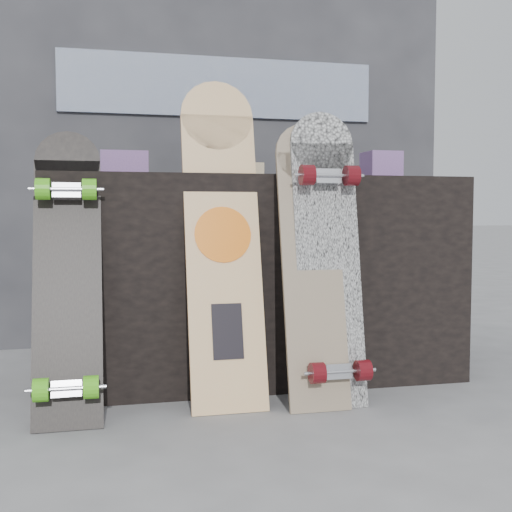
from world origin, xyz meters
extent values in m
plane|color=slate|center=(0.00, 0.00, 0.00)|extent=(60.00, 60.00, 0.00)
cube|color=black|center=(0.00, 0.50, 0.40)|extent=(1.60, 0.60, 0.80)
cube|color=#303035|center=(0.00, 1.35, 1.10)|extent=(2.40, 0.20, 2.20)
cube|color=#0D244E|center=(0.00, 1.24, 1.30)|extent=(1.60, 0.02, 0.30)
cube|color=#5B3C7C|center=(-0.50, 0.55, 0.85)|extent=(0.18, 0.12, 0.10)
cube|color=#5B3C7C|center=(0.57, 0.54, 0.86)|extent=(0.14, 0.14, 0.12)
cube|color=#D1B78C|center=(-0.08, 0.51, 0.83)|extent=(0.22, 0.10, 0.06)
cube|color=beige|center=(-0.19, 0.15, 0.50)|extent=(0.26, 0.27, 1.01)
cylinder|color=beige|center=(-0.19, 0.28, 1.01)|extent=(0.26, 0.08, 0.26)
cylinder|color=orange|center=(-0.19, 0.16, 0.59)|extent=(0.20, 0.05, 0.19)
cube|color=black|center=(-0.19, 0.08, 0.26)|extent=(0.10, 0.05, 0.18)
cube|color=beige|center=(0.11, 0.07, 0.44)|extent=(0.21, 0.20, 0.87)
cylinder|color=beige|center=(0.11, 0.16, 0.87)|extent=(0.21, 0.06, 0.21)
cube|color=white|center=(0.17, 0.07, 0.45)|extent=(0.23, 0.18, 0.91)
cylinder|color=white|center=(0.17, 0.16, 0.90)|extent=(0.23, 0.06, 0.23)
cube|color=silver|center=(0.17, -0.03, 0.13)|extent=(0.09, 0.04, 0.05)
cylinder|color=#500B11|center=(0.09, -0.05, 0.14)|extent=(0.05, 0.07, 0.07)
cylinder|color=#500B11|center=(0.25, -0.05, 0.14)|extent=(0.04, 0.07, 0.07)
cube|color=silver|center=(0.17, 0.09, 0.79)|extent=(0.09, 0.04, 0.05)
cylinder|color=#500B11|center=(0.09, 0.07, 0.79)|extent=(0.05, 0.07, 0.07)
cylinder|color=#500B11|center=(0.25, 0.07, 0.79)|extent=(0.04, 0.07, 0.07)
cube|color=black|center=(-0.70, 0.11, 0.42)|extent=(0.21, 0.29, 0.84)
cylinder|color=black|center=(-0.70, 0.25, 0.83)|extent=(0.21, 0.08, 0.21)
cube|color=silver|center=(-0.70, -0.03, 0.13)|extent=(0.09, 0.04, 0.06)
cylinder|color=#50C31B|center=(-0.77, -0.05, 0.14)|extent=(0.04, 0.07, 0.07)
cylinder|color=#50C31B|center=(-0.63, -0.05, 0.14)|extent=(0.04, 0.07, 0.07)
cube|color=silver|center=(-0.70, 0.17, 0.73)|extent=(0.09, 0.04, 0.06)
cylinder|color=#50C31B|center=(-0.77, 0.15, 0.74)|extent=(0.04, 0.07, 0.07)
cylinder|color=#50C31B|center=(-0.63, 0.15, 0.74)|extent=(0.04, 0.07, 0.07)
camera|label=1|loc=(-0.58, -2.01, 0.66)|focal=45.00mm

